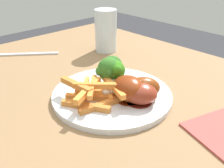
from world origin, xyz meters
name	(u,v)px	position (x,y,z in m)	size (l,w,h in m)	color
dining_table	(106,124)	(0.00, 0.00, 0.60)	(0.91, 0.72, 0.72)	#8E6B47
dinner_plate	(112,95)	(-0.06, 0.04, 0.73)	(0.26, 0.26, 0.01)	silver
broccoli_floret_front	(115,71)	(-0.05, 0.02, 0.77)	(0.05, 0.04, 0.06)	#82A15D
broccoli_floret_middle	(110,70)	(-0.04, 0.02, 0.77)	(0.05, 0.06, 0.07)	#7EBD58
broccoli_floret_back	(112,67)	(-0.03, 0.00, 0.77)	(0.05, 0.05, 0.06)	#7EAD60
carrot_fries_pile	(94,92)	(-0.06, 0.09, 0.75)	(0.14, 0.12, 0.04)	orange
chicken_drumstick_near	(128,88)	(-0.10, 0.03, 0.76)	(0.12, 0.06, 0.05)	#5E1C09
chicken_drumstick_far	(138,93)	(-0.12, 0.03, 0.75)	(0.12, 0.08, 0.04)	#601D11
chicken_drumstick_extra	(140,88)	(-0.12, 0.01, 0.76)	(0.10, 0.11, 0.05)	#5A210B
fork	(27,54)	(0.30, 0.05, 0.72)	(0.19, 0.01, 0.01)	silver
water_glass	(106,31)	(0.16, -0.15, 0.79)	(0.07, 0.07, 0.13)	silver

